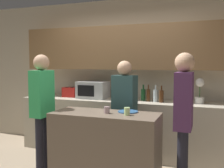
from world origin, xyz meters
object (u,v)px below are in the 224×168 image
bottle_3 (161,96)px  potted_plant (200,91)px  person_right (42,103)px  microwave (93,90)px  person_center (124,106)px  bottle_2 (155,95)px  plate_on_island (128,112)px  bottle_0 (143,94)px  toaster (70,92)px  cup_1 (107,110)px  bottle_1 (148,95)px  person_left (184,113)px  cup_0 (127,111)px

bottle_3 → potted_plant: bearing=8.8°
person_right → bottle_3: bearing=128.4°
microwave → person_center: person_center is taller
microwave → person_center: (0.81, -0.68, -0.14)m
bottle_3 → bottle_2: bearing=164.9°
microwave → plate_on_island: 1.46m
bottle_2 → bottle_0: bearing=160.7°
toaster → cup_1: size_ratio=3.10×
person_right → bottle_0: bearing=137.9°
bottle_1 → person_left: person_left is taller
bottle_2 → person_center: (-0.34, -0.62, -0.09)m
person_left → person_center: bearing=58.3°
bottle_2 → cup_1: bearing=-108.5°
bottle_0 → bottle_2: (0.22, -0.08, 0.00)m
bottle_2 → person_center: bearing=-118.5°
bottle_0 → person_left: bearing=-58.5°
bottle_0 → person_right: 1.68m
person_center → cup_1: bearing=92.9°
cup_0 → bottle_1: bearing=90.2°
person_center → microwave: bearing=-31.3°
bottle_0 → cup_1: 1.26m
potted_plant → person_center: (-1.01, -0.68, -0.19)m
toaster → bottle_2: 1.61m
plate_on_island → person_center: size_ratio=0.16×
cup_0 → cup_1: 0.28m
bottle_3 → cup_1: (-0.49, -1.15, -0.06)m
cup_1 → person_right: person_right is taller
plate_on_island → toaster: bearing=143.5°
toaster → plate_on_island: (1.45, -1.07, -0.08)m
person_left → person_right: (-1.93, 0.04, 0.00)m
person_left → person_center: (-0.88, 0.55, -0.06)m
person_center → bottle_1: bearing=-99.8°
bottle_3 → person_center: size_ratio=0.17×
cup_1 → bottle_3: bearing=66.7°
bottle_1 → bottle_0: bearing=148.8°
potted_plant → bottle_2: potted_plant is taller
plate_on_island → person_right: 1.23m
microwave → bottle_2: 1.14m
person_center → person_right: bearing=35.0°
potted_plant → plate_on_island: 1.38m
toaster → person_center: person_center is taller
cup_0 → cup_1: (-0.27, 0.03, -0.01)m
bottle_2 → bottle_3: bottle_2 is taller
cup_1 → person_center: (0.06, 0.56, -0.03)m
person_right → cup_0: bearing=88.5°
bottle_0 → cup_0: size_ratio=2.80×
bottle_0 → cup_1: bottle_0 is taller
bottle_3 → cup_1: size_ratio=3.24×
bottle_2 → plate_on_island: size_ratio=1.05×
cup_1 → person_left: 0.94m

